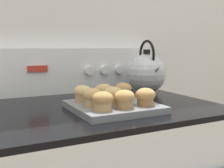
% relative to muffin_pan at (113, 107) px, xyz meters
% --- Properties ---
extents(wall_back, '(8.00, 0.05, 2.40)m').
position_rel_muffin_pan_xyz_m(wall_back, '(0.01, 0.46, 0.30)').
color(wall_back, silver).
rests_on(wall_back, ground_plane).
extents(control_panel, '(0.78, 0.07, 0.20)m').
position_rel_muffin_pan_xyz_m(control_panel, '(0.01, 0.41, 0.09)').
color(control_panel, white).
rests_on(control_panel, stove_range).
extents(muffin_pan, '(0.27, 0.27, 0.02)m').
position_rel_muffin_pan_xyz_m(muffin_pan, '(0.00, 0.00, 0.00)').
color(muffin_pan, slate).
rests_on(muffin_pan, stove_range).
extents(muffin_r0_c0, '(0.06, 0.06, 0.06)m').
position_rel_muffin_pan_xyz_m(muffin_r0_c0, '(-0.08, -0.08, 0.04)').
color(muffin_r0_c0, tan).
rests_on(muffin_r0_c0, muffin_pan).
extents(muffin_r0_c1, '(0.06, 0.06, 0.06)m').
position_rel_muffin_pan_xyz_m(muffin_r0_c1, '(-0.00, -0.08, 0.04)').
color(muffin_r0_c1, '#A37A4C').
rests_on(muffin_r0_c1, muffin_pan).
extents(muffin_r0_c2, '(0.06, 0.06, 0.06)m').
position_rel_muffin_pan_xyz_m(muffin_r0_c2, '(0.08, -0.08, 0.04)').
color(muffin_r0_c2, olive).
rests_on(muffin_r0_c2, muffin_pan).
extents(muffin_r1_c0, '(0.06, 0.06, 0.06)m').
position_rel_muffin_pan_xyz_m(muffin_r1_c0, '(-0.08, -0.00, 0.04)').
color(muffin_r1_c0, tan).
rests_on(muffin_r1_c0, muffin_pan).
extents(muffin_r1_c1, '(0.06, 0.06, 0.06)m').
position_rel_muffin_pan_xyz_m(muffin_r1_c1, '(-0.00, -0.00, 0.04)').
color(muffin_r1_c1, tan).
rests_on(muffin_r1_c1, muffin_pan).
extents(muffin_r2_c0, '(0.06, 0.06, 0.06)m').
position_rel_muffin_pan_xyz_m(muffin_r2_c0, '(-0.08, 0.08, 0.04)').
color(muffin_r2_c0, tan).
rests_on(muffin_r2_c0, muffin_pan).
extents(muffin_r2_c1, '(0.06, 0.06, 0.06)m').
position_rel_muffin_pan_xyz_m(muffin_r2_c1, '(0.00, 0.08, 0.04)').
color(muffin_r2_c1, tan).
rests_on(muffin_r2_c1, muffin_pan).
extents(muffin_r2_c2, '(0.06, 0.06, 0.06)m').
position_rel_muffin_pan_xyz_m(muffin_r2_c2, '(0.08, 0.08, 0.04)').
color(muffin_r2_c2, '#A37A4C').
rests_on(muffin_r2_c2, muffin_pan).
extents(tea_kettle, '(0.18, 0.22, 0.24)m').
position_rel_muffin_pan_xyz_m(tea_kettle, '(0.30, 0.24, 0.08)').
color(tea_kettle, silver).
rests_on(tea_kettle, stove_range).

